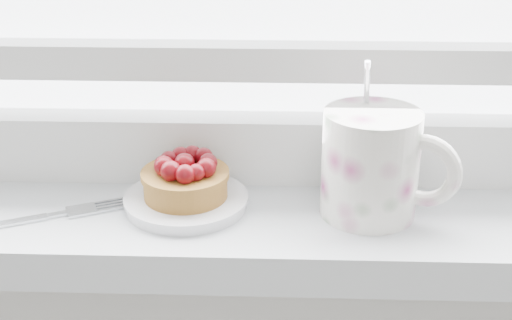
{
  "coord_description": "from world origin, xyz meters",
  "views": [
    {
      "loc": [
        0.0,
        1.27,
        1.27
      ],
      "look_at": [
        -0.02,
        1.88,
        1.0
      ],
      "focal_mm": 50.0,
      "sensor_mm": 36.0,
      "label": 1
    }
  ],
  "objects_px": {
    "raspberry_tart": "(185,177)",
    "fork": "(31,219)",
    "floral_mug": "(374,162)",
    "saucer": "(186,201)"
  },
  "relations": [
    {
      "from": "raspberry_tart",
      "to": "floral_mug",
      "type": "relative_size",
      "value": 0.58
    },
    {
      "from": "floral_mug",
      "to": "fork",
      "type": "distance_m",
      "value": 0.33
    },
    {
      "from": "raspberry_tart",
      "to": "fork",
      "type": "height_order",
      "value": "raspberry_tart"
    },
    {
      "from": "raspberry_tart",
      "to": "floral_mug",
      "type": "distance_m",
      "value": 0.18
    },
    {
      "from": "raspberry_tart",
      "to": "floral_mug",
      "type": "bearing_deg",
      "value": -2.14
    },
    {
      "from": "fork",
      "to": "raspberry_tart",
      "type": "bearing_deg",
      "value": 13.35
    },
    {
      "from": "raspberry_tart",
      "to": "fork",
      "type": "xyz_separation_m",
      "value": [
        -0.15,
        -0.03,
        -0.03
      ]
    },
    {
      "from": "saucer",
      "to": "floral_mug",
      "type": "xyz_separation_m",
      "value": [
        0.18,
        -0.01,
        0.05
      ]
    },
    {
      "from": "fork",
      "to": "saucer",
      "type": "bearing_deg",
      "value": 13.42
    },
    {
      "from": "raspberry_tart",
      "to": "fork",
      "type": "relative_size",
      "value": 0.5
    }
  ]
}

